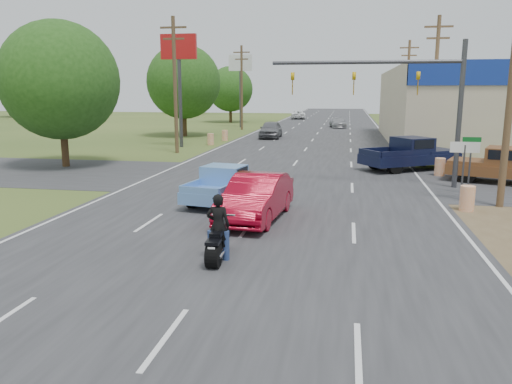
% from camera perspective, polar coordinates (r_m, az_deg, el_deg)
% --- Properties ---
extents(ground, '(200.00, 200.00, 0.00)m').
position_cam_1_polar(ground, '(10.05, -10.29, -16.18)').
color(ground, '#3A4F1F').
rests_on(ground, ground).
extents(main_road, '(15.00, 180.00, 0.02)m').
position_cam_1_polar(main_road, '(48.63, 6.48, 5.92)').
color(main_road, '#2D2D30').
rests_on(main_road, ground).
extents(cross_road, '(120.00, 10.00, 0.02)m').
position_cam_1_polar(cross_road, '(26.90, 3.21, 1.53)').
color(cross_road, '#2D2D30').
rests_on(cross_road, ground).
extents(utility_pole_2, '(2.00, 0.28, 10.00)m').
position_cam_1_polar(utility_pole_2, '(39.80, 19.78, 11.77)').
color(utility_pole_2, '#4C3823').
rests_on(utility_pole_2, ground).
extents(utility_pole_3, '(2.00, 0.28, 10.00)m').
position_cam_1_polar(utility_pole_3, '(57.64, 16.91, 11.64)').
color(utility_pole_3, '#4C3823').
rests_on(utility_pole_3, ground).
extents(utility_pole_5, '(2.00, 0.28, 10.00)m').
position_cam_1_polar(utility_pole_5, '(38.48, -9.25, 12.32)').
color(utility_pole_5, '#4C3823').
rests_on(utility_pole_5, ground).
extents(utility_pole_6, '(2.00, 0.28, 10.00)m').
position_cam_1_polar(utility_pole_6, '(61.64, -1.65, 12.07)').
color(utility_pole_6, '#4C3823').
rests_on(utility_pole_6, ground).
extents(tree_0, '(7.14, 7.14, 8.84)m').
position_cam_1_polar(tree_0, '(33.16, -21.52, 11.76)').
color(tree_0, '#422D19').
rests_on(tree_0, ground).
extents(tree_1, '(7.56, 7.56, 9.36)m').
position_cam_1_polar(tree_1, '(53.03, -8.29, 12.34)').
color(tree_1, '#422D19').
rests_on(tree_1, ground).
extents(tree_2, '(6.72, 6.72, 8.32)m').
position_cam_1_polar(tree_2, '(76.32, -2.95, 11.67)').
color(tree_2, '#422D19').
rests_on(tree_2, ground).
extents(tree_4, '(9.24, 9.24, 11.44)m').
position_cam_1_polar(tree_4, '(101.68, -25.18, 11.61)').
color(tree_4, '#422D19').
rests_on(tree_4, ground).
extents(tree_5, '(7.98, 7.98, 9.88)m').
position_cam_1_polar(tree_5, '(106.71, 25.35, 11.04)').
color(tree_5, '#422D19').
rests_on(tree_5, ground).
extents(tree_6, '(8.82, 8.82, 10.92)m').
position_cam_1_polar(tree_6, '(108.54, -7.69, 12.33)').
color(tree_6, '#422D19').
rests_on(tree_6, ground).
extents(barrel_0, '(0.56, 0.56, 1.00)m').
position_cam_1_polar(barrel_0, '(21.25, 23.00, -0.68)').
color(barrel_0, orange).
rests_on(barrel_0, ground).
extents(barrel_1, '(0.56, 0.56, 1.00)m').
position_cam_1_polar(barrel_1, '(29.54, 20.26, 2.70)').
color(barrel_1, orange).
rests_on(barrel_1, ground).
extents(barrel_2, '(0.56, 0.56, 1.00)m').
position_cam_1_polar(barrel_2, '(44.10, -5.21, 6.02)').
color(barrel_2, orange).
rests_on(barrel_2, ground).
extents(barrel_3, '(0.56, 0.56, 1.00)m').
position_cam_1_polar(barrel_3, '(47.88, -3.58, 6.47)').
color(barrel_3, orange).
rests_on(barrel_3, ground).
extents(pole_sign_left_near, '(3.00, 0.35, 9.20)m').
position_cam_1_polar(pole_sign_left_near, '(42.66, -8.80, 14.72)').
color(pole_sign_left_near, '#3F3F44').
rests_on(pole_sign_left_near, ground).
extents(pole_sign_left_far, '(3.00, 0.35, 9.20)m').
position_cam_1_polar(pole_sign_left_far, '(65.80, -1.79, 13.65)').
color(pole_sign_left_far, '#3F3F44').
rests_on(pole_sign_left_far, ground).
extents(lane_sign, '(1.20, 0.08, 2.52)m').
position_cam_1_polar(lane_sign, '(23.00, 22.70, 3.75)').
color(lane_sign, '#3F3F44').
rests_on(lane_sign, ground).
extents(street_name_sign, '(0.80, 0.08, 2.61)m').
position_cam_1_polar(street_name_sign, '(24.62, 23.29, 3.46)').
color(street_name_sign, '#3F3F44').
rests_on(street_name_sign, ground).
extents(signal_mast, '(9.12, 0.40, 7.00)m').
position_cam_1_polar(signal_mast, '(25.43, 16.44, 11.38)').
color(signal_mast, '#3F3F44').
rests_on(signal_mast, ground).
extents(red_convertible, '(2.23, 5.14, 1.65)m').
position_cam_1_polar(red_convertible, '(18.16, 0.03, -0.65)').
color(red_convertible, maroon).
rests_on(red_convertible, ground).
extents(motorcycle, '(0.69, 2.25, 1.14)m').
position_cam_1_polar(motorcycle, '(13.88, -4.36, -5.86)').
color(motorcycle, black).
rests_on(motorcycle, ground).
extents(rider, '(0.67, 0.45, 1.79)m').
position_cam_1_polar(rider, '(13.83, -4.33, -4.25)').
color(rider, black).
rests_on(rider, ground).
extents(blue_pickup, '(2.59, 4.94, 1.56)m').
position_cam_1_polar(blue_pickup, '(21.19, -3.61, 0.97)').
color(blue_pickup, black).
rests_on(blue_pickup, ground).
extents(navy_pickup, '(6.18, 5.08, 1.95)m').
position_cam_1_polar(navy_pickup, '(31.25, 17.40, 4.23)').
color(navy_pickup, black).
rests_on(navy_pickup, ground).
extents(brown_pickup, '(5.93, 3.92, 1.84)m').
position_cam_1_polar(brown_pickup, '(28.42, 26.39, 2.76)').
color(brown_pickup, black).
rests_on(brown_pickup, ground).
extents(distant_car_grey, '(2.18, 5.08, 1.71)m').
position_cam_1_polar(distant_car_grey, '(50.48, 1.70, 7.15)').
color(distant_car_grey, slate).
rests_on(distant_car_grey, ground).
extents(distant_car_silver, '(2.49, 4.76, 1.32)m').
position_cam_1_polar(distant_car_silver, '(66.01, 9.33, 7.84)').
color(distant_car_silver, '#9B9CA0').
rests_on(distant_car_silver, ground).
extents(distant_car_white, '(2.79, 5.29, 1.42)m').
position_cam_1_polar(distant_car_white, '(86.09, 4.87, 8.79)').
color(distant_car_white, white).
rests_on(distant_car_white, ground).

